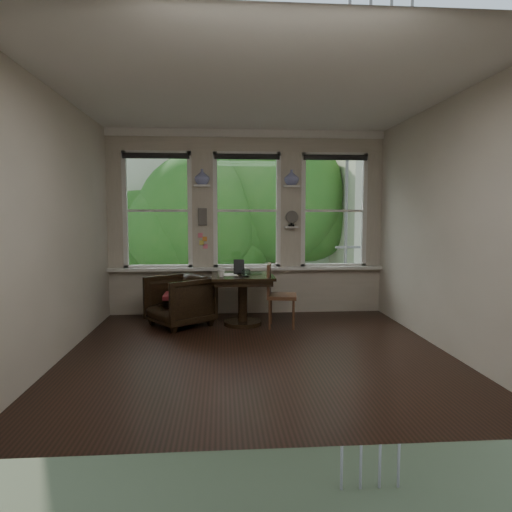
{
  "coord_description": "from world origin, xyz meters",
  "views": [
    {
      "loc": [
        -0.41,
        -5.29,
        1.64
      ],
      "look_at": [
        0.05,
        0.9,
        1.07
      ],
      "focal_mm": 32.0,
      "sensor_mm": 36.0,
      "label": 1
    }
  ],
  "objects": [
    {
      "name": "wall_back",
      "position": [
        0.0,
        2.25,
        1.5
      ],
      "size": [
        4.5,
        0.0,
        4.5
      ],
      "primitive_type": "plane",
      "rotation": [
        1.57,
        0.0,
        0.0
      ],
      "color": "beige",
      "rests_on": "ground"
    },
    {
      "name": "table",
      "position": [
        -0.11,
        1.38,
        0.38
      ],
      "size": [
        0.9,
        0.9,
        0.75
      ],
      "primitive_type": null,
      "color": "black",
      "rests_on": "ground"
    },
    {
      "name": "mug",
      "position": [
        -0.43,
        1.18,
        0.8
      ],
      "size": [
        0.13,
        0.13,
        0.1
      ],
      "primitive_type": "imported",
      "rotation": [
        0.0,
        0.0,
        -0.16
      ],
      "color": "white",
      "rests_on": "table"
    },
    {
      "name": "sticky_notes",
      "position": [
        -0.72,
        2.19,
        1.25
      ],
      "size": [
        0.16,
        0.01,
        0.24
      ],
      "primitive_type": null,
      "color": "pink",
      "rests_on": "ground"
    },
    {
      "name": "wall_front",
      "position": [
        0.0,
        -2.25,
        1.5
      ],
      "size": [
        4.5,
        0.0,
        4.5
      ],
      "primitive_type": "plane",
      "rotation": [
        -1.57,
        0.0,
        0.0
      ],
      "color": "beige",
      "rests_on": "ground"
    },
    {
      "name": "laptop",
      "position": [
        -0.01,
        1.39,
        0.76
      ],
      "size": [
        0.38,
        0.28,
        0.03
      ],
      "primitive_type": "imported",
      "rotation": [
        0.0,
        0.0,
        -0.17
      ],
      "color": "black",
      "rests_on": "table"
    },
    {
      "name": "drinking_glass",
      "position": [
        -0.08,
        1.15,
        0.8
      ],
      "size": [
        0.16,
        0.16,
        0.1
      ],
      "primitive_type": "imported",
      "rotation": [
        0.0,
        0.0,
        0.21
      ],
      "color": "white",
      "rests_on": "table"
    },
    {
      "name": "side_chair_right",
      "position": [
        0.45,
        1.22,
        0.46
      ],
      "size": [
        0.48,
        0.48,
        0.92
      ],
      "primitive_type": null,
      "rotation": [
        0.0,
        0.0,
        1.41
      ],
      "color": "#452218",
      "rests_on": "ground"
    },
    {
      "name": "window_left",
      "position": [
        -1.45,
        2.25,
        1.7
      ],
      "size": [
        1.1,
        0.12,
        1.9
      ],
      "primitive_type": null,
      "color": "white",
      "rests_on": "ground"
    },
    {
      "name": "intercom",
      "position": [
        -0.72,
        2.18,
        1.6
      ],
      "size": [
        0.14,
        0.06,
        0.28
      ],
      "primitive_type": "cube",
      "color": "#59544F",
      "rests_on": "ground"
    },
    {
      "name": "papers",
      "position": [
        -0.31,
        1.41,
        0.75
      ],
      "size": [
        0.26,
        0.33,
        0.0
      ],
      "primitive_type": "cube",
      "rotation": [
        0.0,
        0.0,
        0.13
      ],
      "color": "silver",
      "rests_on": "table"
    },
    {
      "name": "shelf_right",
      "position": [
        0.72,
        2.15,
        2.1
      ],
      "size": [
        0.26,
        0.16,
        0.03
      ],
      "primitive_type": "cube",
      "color": "white",
      "rests_on": "ground"
    },
    {
      "name": "window_center",
      "position": [
        0.0,
        2.25,
        1.7
      ],
      "size": [
        1.1,
        0.12,
        1.9
      ],
      "primitive_type": null,
      "color": "white",
      "rests_on": "ground"
    },
    {
      "name": "cushion_red",
      "position": [
        -1.04,
        1.39,
        0.45
      ],
      "size": [
        0.45,
        0.45,
        0.06
      ],
      "primitive_type": "cube",
      "color": "maroon",
      "rests_on": "armchair_left"
    },
    {
      "name": "ceiling",
      "position": [
        0.0,
        0.0,
        3.0
      ],
      "size": [
        4.5,
        4.5,
        0.0
      ],
      "primitive_type": "plane",
      "rotation": [
        3.14,
        0.0,
        0.0
      ],
      "color": "silver",
      "rests_on": "ground"
    },
    {
      "name": "wall_left",
      "position": [
        -2.25,
        0.0,
        1.5
      ],
      "size": [
        0.0,
        4.5,
        4.5
      ],
      "primitive_type": "plane",
      "rotation": [
        1.57,
        0.0,
        1.57
      ],
      "color": "beige",
      "rests_on": "ground"
    },
    {
      "name": "ground",
      "position": [
        0.0,
        0.0,
        0.0
      ],
      "size": [
        4.5,
        4.5,
        0.0
      ],
      "primitive_type": "plane",
      "color": "black",
      "rests_on": "ground"
    },
    {
      "name": "armchair_left",
      "position": [
        -1.04,
        1.39,
        0.37
      ],
      "size": [
        1.13,
        1.13,
        0.75
      ],
      "primitive_type": "imported",
      "rotation": [
        0.0,
        0.0,
        -0.93
      ],
      "color": "black",
      "rests_on": "ground"
    },
    {
      "name": "vase_left",
      "position": [
        -0.72,
        2.15,
        2.24
      ],
      "size": [
        0.24,
        0.24,
        0.25
      ],
      "primitive_type": "imported",
      "color": "white",
      "rests_on": "shelf_left"
    },
    {
      "name": "shelf_left",
      "position": [
        -0.72,
        2.15,
        2.1
      ],
      "size": [
        0.26,
        0.16,
        0.03
      ],
      "primitive_type": "cube",
      "color": "white",
      "rests_on": "ground"
    },
    {
      "name": "wall_right",
      "position": [
        2.25,
        0.0,
        1.5
      ],
      "size": [
        0.0,
        4.5,
        4.5
      ],
      "primitive_type": "plane",
      "rotation": [
        1.57,
        0.0,
        -1.57
      ],
      "color": "beige",
      "rests_on": "ground"
    },
    {
      "name": "window_right",
      "position": [
        1.45,
        2.25,
        1.7
      ],
      "size": [
        1.1,
        0.12,
        1.9
      ],
      "primitive_type": null,
      "color": "white",
      "rests_on": "ground"
    },
    {
      "name": "vase_right",
      "position": [
        0.72,
        2.15,
        2.24
      ],
      "size": [
        0.24,
        0.24,
        0.25
      ],
      "primitive_type": "imported",
      "color": "white",
      "rests_on": "shelf_right"
    },
    {
      "name": "tablet",
      "position": [
        -0.16,
        1.47,
        0.86
      ],
      "size": [
        0.16,
        0.08,
        0.22
      ],
      "primitive_type": "cube",
      "rotation": [
        -0.26,
        0.0,
        -0.05
      ],
      "color": "black",
      "rests_on": "table"
    },
    {
      "name": "desk_fan",
      "position": [
        0.72,
        2.13,
        1.53
      ],
      "size": [
        0.2,
        0.2,
        0.24
      ],
      "primitive_type": null,
      "color": "#59544F",
      "rests_on": "ground"
    }
  ]
}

